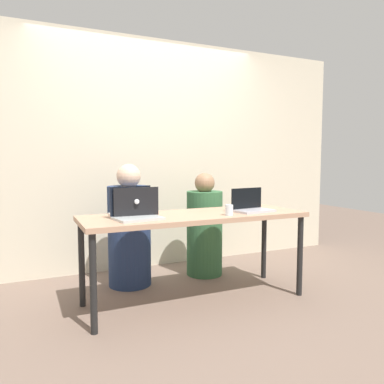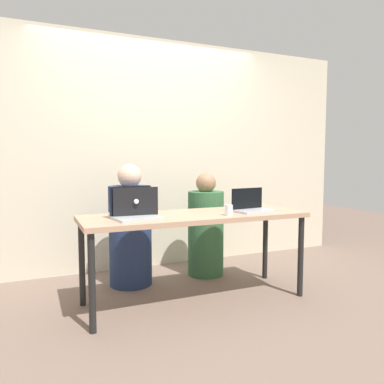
{
  "view_description": "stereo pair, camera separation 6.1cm",
  "coord_description": "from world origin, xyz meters",
  "px_view_note": "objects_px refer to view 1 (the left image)",
  "views": [
    {
      "loc": [
        -1.32,
        -2.83,
        1.21
      ],
      "look_at": [
        0.0,
        0.06,
        0.93
      ],
      "focal_mm": 35.0,
      "sensor_mm": 36.0,
      "label": 1
    },
    {
      "loc": [
        -1.26,
        -2.86,
        1.21
      ],
      "look_at": [
        0.0,
        0.06,
        0.93
      ],
      "focal_mm": 35.0,
      "sensor_mm": 36.0,
      "label": 2
    }
  ],
  "objects_px": {
    "person_on_left": "(129,232)",
    "laptop_front_right": "(252,206)",
    "laptop_back_left": "(134,210)",
    "water_glass_right": "(229,211)",
    "person_on_right": "(204,230)",
    "laptop_front_left": "(135,212)"
  },
  "relations": [
    {
      "from": "laptop_back_left",
      "to": "water_glass_right",
      "type": "distance_m",
      "value": 0.77
    },
    {
      "from": "person_on_right",
      "to": "laptop_back_left",
      "type": "distance_m",
      "value": 1.11
    },
    {
      "from": "laptop_front_left",
      "to": "person_on_left",
      "type": "bearing_deg",
      "value": 70.32
    },
    {
      "from": "person_on_left",
      "to": "person_on_right",
      "type": "height_order",
      "value": "person_on_left"
    },
    {
      "from": "laptop_front_right",
      "to": "laptop_front_left",
      "type": "bearing_deg",
      "value": 170.84
    },
    {
      "from": "laptop_front_left",
      "to": "laptop_front_right",
      "type": "relative_size",
      "value": 1.05
    },
    {
      "from": "laptop_back_left",
      "to": "person_on_left",
      "type": "bearing_deg",
      "value": -98.62
    },
    {
      "from": "laptop_front_right",
      "to": "water_glass_right",
      "type": "relative_size",
      "value": 4.13
    },
    {
      "from": "laptop_front_left",
      "to": "laptop_back_left",
      "type": "bearing_deg",
      "value": 70.32
    },
    {
      "from": "laptop_front_left",
      "to": "laptop_back_left",
      "type": "relative_size",
      "value": 1.04
    },
    {
      "from": "person_on_right",
      "to": "water_glass_right",
      "type": "height_order",
      "value": "person_on_right"
    },
    {
      "from": "person_on_right",
      "to": "laptop_back_left",
      "type": "height_order",
      "value": "person_on_right"
    },
    {
      "from": "laptop_front_left",
      "to": "water_glass_right",
      "type": "distance_m",
      "value": 0.76
    },
    {
      "from": "person_on_left",
      "to": "person_on_right",
      "type": "relative_size",
      "value": 1.09
    },
    {
      "from": "person_on_right",
      "to": "laptop_back_left",
      "type": "xyz_separation_m",
      "value": [
        -0.91,
        -0.55,
        0.33
      ]
    },
    {
      "from": "laptop_back_left",
      "to": "laptop_front_right",
      "type": "bearing_deg",
      "value": 174.3
    },
    {
      "from": "laptop_back_left",
      "to": "water_glass_right",
      "type": "bearing_deg",
      "value": 162.07
    },
    {
      "from": "water_glass_right",
      "to": "person_on_left",
      "type": "bearing_deg",
      "value": 127.06
    },
    {
      "from": "person_on_right",
      "to": "laptop_front_right",
      "type": "relative_size",
      "value": 2.94
    },
    {
      "from": "person_on_left",
      "to": "laptop_front_right",
      "type": "relative_size",
      "value": 3.21
    },
    {
      "from": "person_on_left",
      "to": "person_on_right",
      "type": "bearing_deg",
      "value": -177.22
    },
    {
      "from": "person_on_left",
      "to": "laptop_front_right",
      "type": "xyz_separation_m",
      "value": [
        0.92,
        -0.7,
        0.28
      ]
    }
  ]
}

